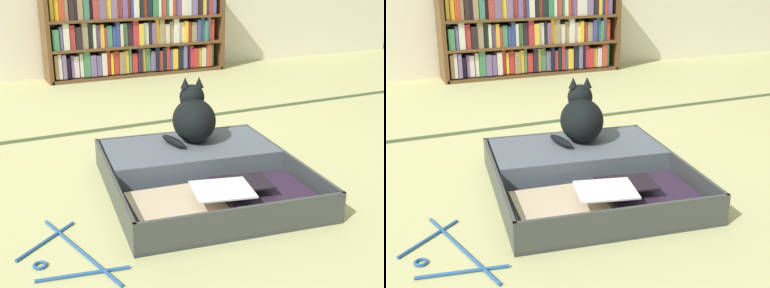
# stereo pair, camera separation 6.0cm
# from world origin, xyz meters

# --- Properties ---
(ground_plane) EXTENTS (10.00, 10.00, 0.00)m
(ground_plane) POSITION_xyz_m (0.00, 0.00, 0.00)
(ground_plane) COLOR tan
(tatami_border) EXTENTS (4.80, 0.05, 0.00)m
(tatami_border) POSITION_xyz_m (0.00, 0.99, 0.00)
(tatami_border) COLOR #3D4C2B
(tatami_border) RESTS_ON ground_plane
(bookshelf) EXTENTS (1.41, 0.23, 0.66)m
(bookshelf) POSITION_xyz_m (0.49, 2.27, 0.33)
(bookshelf) COLOR brown
(bookshelf) RESTS_ON ground_plane
(open_suitcase) EXTENTS (0.80, 0.88, 0.11)m
(open_suitcase) POSITION_xyz_m (-0.02, 0.17, 0.05)
(open_suitcase) COLOR #383C3D
(open_suitcase) RESTS_ON ground_plane
(black_cat) EXTENTS (0.24, 0.26, 0.26)m
(black_cat) POSITION_xyz_m (0.05, 0.35, 0.21)
(black_cat) COLOR black
(black_cat) RESTS_ON open_suitcase
(clothes_hanger) EXTENTS (0.29, 0.45, 0.01)m
(clothes_hanger) POSITION_xyz_m (-0.60, -0.15, 0.01)
(clothes_hanger) COLOR #255392
(clothes_hanger) RESTS_ON ground_plane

